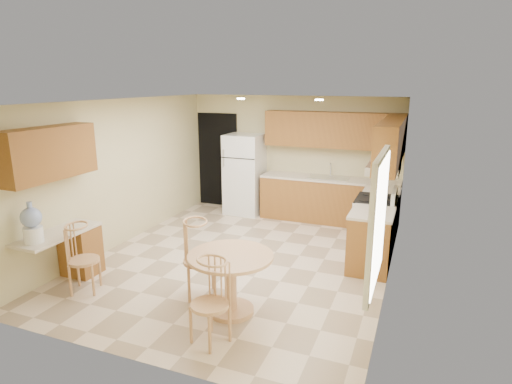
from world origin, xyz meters
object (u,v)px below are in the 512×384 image
at_px(dining_table, 231,275).
at_px(chair_table_a, 197,254).
at_px(refrigerator, 245,174).
at_px(chair_table_b, 205,298).
at_px(water_crock, 32,224).
at_px(chair_desk, 78,254).
at_px(stove, 375,224).

xyz_separation_m(dining_table, chair_table_a, (-0.55, 0.15, 0.13)).
relative_size(refrigerator, dining_table, 1.64).
height_order(chair_table_b, water_crock, water_crock).
bearing_deg(refrigerator, chair_table_b, -71.85).
height_order(dining_table, chair_table_b, chair_table_b).
xyz_separation_m(chair_table_a, chair_desk, (-1.53, -0.46, -0.06)).
distance_m(chair_table_a, chair_desk, 1.60).
relative_size(refrigerator, water_crock, 3.16).
bearing_deg(chair_table_a, stove, 111.57).
height_order(refrigerator, chair_table_b, refrigerator).
xyz_separation_m(stove, chair_table_b, (-1.35, -3.44, 0.11)).
bearing_deg(chair_desk, chair_table_a, 82.47).
relative_size(chair_table_a, chair_table_b, 1.10).
bearing_deg(stove, refrigerator, 157.01).
height_order(stove, chair_table_b, stove).
relative_size(stove, chair_table_a, 1.05).
height_order(refrigerator, dining_table, refrigerator).
relative_size(dining_table, chair_table_b, 1.10).
distance_m(chair_table_a, chair_table_b, 1.08).
distance_m(chair_desk, water_crock, 0.68).
height_order(chair_desk, water_crock, water_crock).
bearing_deg(water_crock, chair_table_a, 19.68).
bearing_deg(chair_table_b, chair_table_a, -36.57).
bearing_deg(water_crock, refrigerator, 76.81).
relative_size(chair_table_a, water_crock, 1.93).
xyz_separation_m(chair_table_a, chair_table_b, (0.60, -0.89, -0.06)).
xyz_separation_m(refrigerator, chair_desk, (-0.60, -4.23, -0.28)).
distance_m(refrigerator, dining_table, 4.21).
distance_m(stove, chair_desk, 4.60).
height_order(dining_table, chair_desk, chair_desk).
bearing_deg(refrigerator, stove, -22.99).
xyz_separation_m(refrigerator, water_crock, (-1.05, -4.48, 0.16)).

